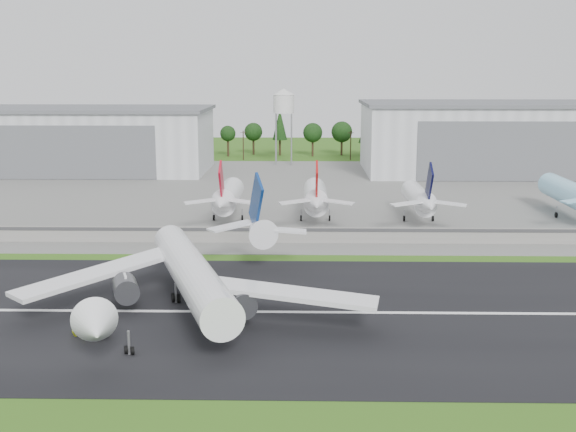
{
  "coord_description": "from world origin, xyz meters",
  "views": [
    {
      "loc": [
        2.19,
        -95.08,
        36.49
      ],
      "look_at": [
        -0.48,
        40.0,
        9.0
      ],
      "focal_mm": 45.0,
      "sensor_mm": 36.0,
      "label": 1
    }
  ],
  "objects_px": {
    "ground_vehicle": "(91,331)",
    "parked_jet_navy": "(420,199)",
    "main_airliner": "(191,282)",
    "parked_jet_skyblue": "(574,194)",
    "parked_jet_red_b": "(316,197)",
    "parked_jet_red_a": "(227,197)"
  },
  "relations": [
    {
      "from": "ground_vehicle",
      "to": "parked_jet_navy",
      "type": "relative_size",
      "value": 0.16
    },
    {
      "from": "main_airliner",
      "to": "parked_jet_navy",
      "type": "height_order",
      "value": "main_airliner"
    },
    {
      "from": "main_airliner",
      "to": "parked_jet_skyblue",
      "type": "bearing_deg",
      "value": -157.95
    },
    {
      "from": "main_airliner",
      "to": "parked_jet_red_b",
      "type": "height_order",
      "value": "main_airliner"
    },
    {
      "from": "ground_vehicle",
      "to": "parked_jet_red_b",
      "type": "distance_m",
      "value": 84.0
    },
    {
      "from": "ground_vehicle",
      "to": "parked_jet_navy",
      "type": "height_order",
      "value": "parked_jet_navy"
    },
    {
      "from": "parked_jet_red_b",
      "to": "parked_jet_navy",
      "type": "xyz_separation_m",
      "value": [
        25.22,
        -0.05,
        -0.28
      ]
    },
    {
      "from": "parked_jet_red_a",
      "to": "parked_jet_red_b",
      "type": "bearing_deg",
      "value": 0.0
    },
    {
      "from": "main_airliner",
      "to": "parked_jet_red_a",
      "type": "distance_m",
      "value": 67.0
    },
    {
      "from": "parked_jet_navy",
      "to": "ground_vehicle",
      "type": "bearing_deg",
      "value": -126.83
    },
    {
      "from": "parked_jet_skyblue",
      "to": "parked_jet_navy",
      "type": "bearing_deg",
      "value": -172.53
    },
    {
      "from": "main_airliner",
      "to": "ground_vehicle",
      "type": "distance_m",
      "value": 16.66
    },
    {
      "from": "parked_jet_red_a",
      "to": "parked_jet_red_b",
      "type": "height_order",
      "value": "parked_jet_red_b"
    },
    {
      "from": "parked_jet_red_b",
      "to": "parked_jet_navy",
      "type": "height_order",
      "value": "parked_jet_red_b"
    },
    {
      "from": "parked_jet_red_b",
      "to": "main_airliner",
      "type": "bearing_deg",
      "value": -106.71
    },
    {
      "from": "parked_jet_red_a",
      "to": "main_airliner",
      "type": "bearing_deg",
      "value": -88.87
    },
    {
      "from": "ground_vehicle",
      "to": "parked_jet_skyblue",
      "type": "height_order",
      "value": "parked_jet_skyblue"
    },
    {
      "from": "parked_jet_red_a",
      "to": "parked_jet_skyblue",
      "type": "bearing_deg",
      "value": 3.37
    },
    {
      "from": "ground_vehicle",
      "to": "parked_jet_skyblue",
      "type": "bearing_deg",
      "value": -24.87
    },
    {
      "from": "parked_jet_red_b",
      "to": "parked_jet_navy",
      "type": "distance_m",
      "value": 25.22
    },
    {
      "from": "main_airliner",
      "to": "parked_jet_skyblue",
      "type": "distance_m",
      "value": 110.64
    },
    {
      "from": "ground_vehicle",
      "to": "parked_jet_skyblue",
      "type": "xyz_separation_m",
      "value": [
        96.47,
        82.26,
        5.46
      ]
    }
  ]
}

